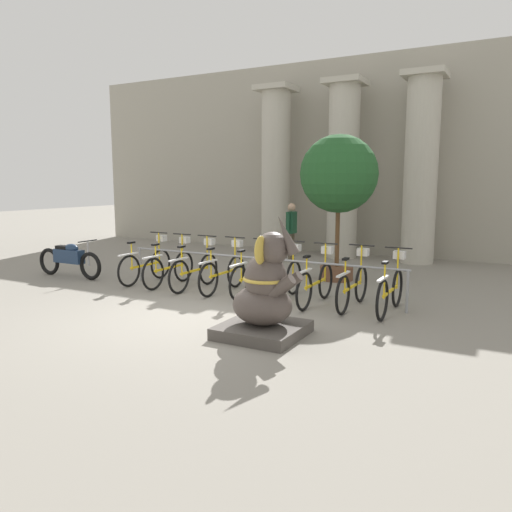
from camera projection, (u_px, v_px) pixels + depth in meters
ground_plane at (193, 316)px, 8.43m from camera, size 60.00×60.00×0.00m
building_facade at (354, 157)px, 15.46m from camera, size 20.00×0.20×6.00m
column_left at (276, 170)px, 15.69m from camera, size 1.12×1.12×5.16m
column_middle at (343, 169)px, 14.64m from camera, size 1.12×1.12×5.16m
column_right at (421, 168)px, 13.60m from camera, size 1.12×1.12×5.16m
bike_rack at (255, 263)px, 9.97m from camera, size 6.09×0.05×0.77m
bicycle_0 at (146, 264)px, 11.23m from camera, size 0.48×1.76×1.10m
bicycle_1 at (170, 266)px, 10.89m from camera, size 0.48×1.76×1.10m
bicycle_2 at (195, 269)px, 10.55m from camera, size 0.48×1.76×1.10m
bicycle_3 at (224, 272)px, 10.26m from camera, size 0.48×1.76×1.10m
bicycle_4 at (253, 275)px, 9.94m from camera, size 0.48×1.76×1.10m
bicycle_5 at (283, 278)px, 9.57m from camera, size 0.48×1.76×1.10m
bicycle_6 at (316, 282)px, 9.23m from camera, size 0.48×1.76×1.10m
bicycle_7 at (353, 285)px, 8.96m from camera, size 0.48×1.76×1.10m
bicycle_8 at (391, 289)px, 8.59m from camera, size 0.48×1.76×1.10m
elephant_statue at (265, 296)px, 7.27m from camera, size 1.17×1.17×1.82m
motorcycle at (69, 259)px, 11.80m from camera, size 2.04×0.55×0.92m
person_pedestrian at (291, 227)px, 14.06m from camera, size 0.22×0.47×1.65m
potted_tree at (339, 177)px, 11.23m from camera, size 1.76×1.76×3.31m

